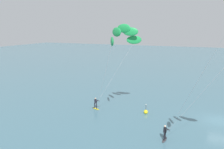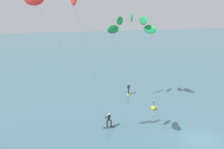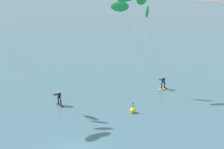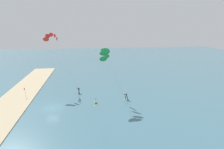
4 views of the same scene
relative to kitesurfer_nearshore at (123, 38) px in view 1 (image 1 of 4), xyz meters
The scene contains 3 objects.
ground_plane 16.32m from the kitesurfer_nearshore, 74.58° to the right, with size 240.00×240.00×0.00m, color #426B7A.
kitesurfer_nearshore is the anchor object (origin of this frame).
marker_buoy 10.76m from the kitesurfer_nearshore, 50.50° to the right, with size 0.56×0.56×1.38m.
Camera 1 is at (-32.12, 1.39, 11.81)m, focal length 38.72 mm.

